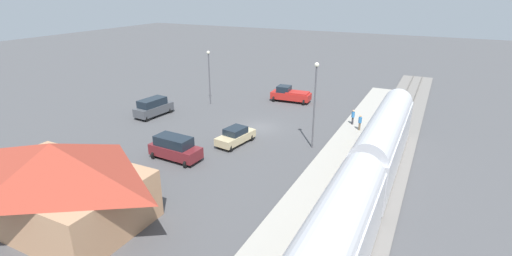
# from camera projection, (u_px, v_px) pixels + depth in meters

# --- Properties ---
(ground_plane) EXTENTS (200.00, 200.00, 0.00)m
(ground_plane) POSITION_uv_depth(u_px,v_px,m) (259.00, 127.00, 42.27)
(ground_plane) COLOR #4C4C4F
(railway_track) EXTENTS (4.80, 70.00, 0.30)m
(railway_track) POSITION_uv_depth(u_px,v_px,m) (388.00, 149.00, 36.37)
(railway_track) COLOR slate
(railway_track) RESTS_ON ground
(platform) EXTENTS (3.20, 46.00, 0.30)m
(platform) POSITION_uv_depth(u_px,v_px,m) (347.00, 141.00, 38.03)
(platform) COLOR #A8A399
(platform) RESTS_ON ground
(station_building) EXTENTS (12.11, 7.81, 5.61)m
(station_building) POSITION_uv_depth(u_px,v_px,m) (57.00, 181.00, 24.50)
(station_building) COLOR tan
(station_building) RESTS_ON ground
(pedestrian_on_platform) EXTENTS (0.36, 0.36, 1.71)m
(pedestrian_on_platform) POSITION_uv_depth(u_px,v_px,m) (353.00, 116.00, 42.00)
(pedestrian_on_platform) COLOR #333338
(pedestrian_on_platform) RESTS_ON platform
(pedestrian_waiting_far) EXTENTS (0.36, 0.36, 1.71)m
(pedestrian_waiting_far) POSITION_uv_depth(u_px,v_px,m) (360.00, 122.00, 40.28)
(pedestrian_waiting_far) COLOR brown
(pedestrian_waiting_far) RESTS_ON platform
(pickup_red) EXTENTS (5.51, 2.74, 2.14)m
(pickup_red) POSITION_uv_depth(u_px,v_px,m) (290.00, 94.00, 51.46)
(pickup_red) COLOR red
(pickup_red) RESTS_ON ground
(sedan_tan) EXTENTS (2.51, 4.73, 1.74)m
(sedan_tan) POSITION_uv_depth(u_px,v_px,m) (236.00, 136.00, 37.47)
(sedan_tan) COLOR #C6B284
(sedan_tan) RESTS_ON ground
(suv_charcoal) EXTENTS (2.43, 5.07, 2.22)m
(suv_charcoal) POSITION_uv_depth(u_px,v_px,m) (153.00, 107.00, 45.62)
(suv_charcoal) COLOR #47494F
(suv_charcoal) RESTS_ON ground
(suv_maroon) EXTENTS (5.00, 2.60, 2.22)m
(suv_maroon) POSITION_uv_depth(u_px,v_px,m) (175.00, 148.00, 34.02)
(suv_maroon) COLOR maroon
(suv_maroon) RESTS_ON ground
(light_pole_near_platform) EXTENTS (0.44, 0.44, 8.46)m
(light_pole_near_platform) POSITION_uv_depth(u_px,v_px,m) (315.00, 96.00, 35.08)
(light_pole_near_platform) COLOR #515156
(light_pole_near_platform) RESTS_ON ground
(light_pole_lot_center) EXTENTS (0.44, 0.44, 7.17)m
(light_pole_lot_center) POSITION_uv_depth(u_px,v_px,m) (209.00, 71.00, 49.17)
(light_pole_lot_center) COLOR #515156
(light_pole_lot_center) RESTS_ON ground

